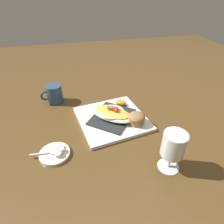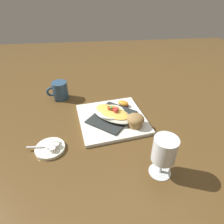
% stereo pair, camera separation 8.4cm
% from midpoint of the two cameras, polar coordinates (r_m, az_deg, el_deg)
% --- Properties ---
extents(ground_plane, '(2.60, 2.60, 0.00)m').
position_cam_midpoint_polar(ground_plane, '(0.86, 2.77, -2.52)').
color(ground_plane, brown).
extents(square_plate, '(0.33, 0.33, 0.01)m').
position_cam_midpoint_polar(square_plate, '(0.86, 2.79, -2.13)').
color(square_plate, white).
rests_on(square_plate, ground_plane).
extents(folded_napkin, '(0.25, 0.24, 0.01)m').
position_cam_midpoint_polar(folded_napkin, '(0.85, 2.81, -1.55)').
color(folded_napkin, '#272C2C').
rests_on(folded_napkin, square_plate).
extents(gratin_dish, '(0.21, 0.22, 0.05)m').
position_cam_midpoint_polar(gratin_dish, '(0.84, 2.86, -0.39)').
color(gratin_dish, silver).
rests_on(gratin_dish, folded_napkin).
extents(muffin, '(0.07, 0.07, 0.05)m').
position_cam_midpoint_polar(muffin, '(0.81, 9.97, -2.53)').
color(muffin, olive).
rests_on(muffin, square_plate).
extents(orange_garnish, '(0.06, 0.06, 0.02)m').
position_cam_midpoint_polar(orange_garnish, '(0.93, 6.02, 2.38)').
color(orange_garnish, '#541B67').
rests_on(orange_garnish, square_plate).
extents(coffee_mug, '(0.08, 0.11, 0.09)m').
position_cam_midpoint_polar(coffee_mug, '(1.03, -13.01, 5.94)').
color(coffee_mug, '#2E4D6D').
rests_on(coffee_mug, ground_plane).
extents(stemmed_glass, '(0.07, 0.07, 0.15)m').
position_cam_midpoint_polar(stemmed_glass, '(0.62, 19.15, -11.30)').
color(stemmed_glass, white).
rests_on(stemmed_glass, ground_plane).
extents(creamer_saucer, '(0.11, 0.11, 0.01)m').
position_cam_midpoint_polar(creamer_saucer, '(0.75, -14.96, -10.58)').
color(creamer_saucer, white).
rests_on(creamer_saucer, ground_plane).
extents(spoon, '(0.03, 0.10, 0.01)m').
position_cam_midpoint_polar(spoon, '(0.74, -15.61, -10.02)').
color(spoon, silver).
rests_on(spoon, creamer_saucer).
extents(creamer_cup_0, '(0.02, 0.02, 0.02)m').
position_cam_midpoint_polar(creamer_cup_0, '(0.72, -14.15, -10.92)').
color(creamer_cup_0, white).
rests_on(creamer_cup_0, creamer_saucer).
extents(creamer_cup_1, '(0.02, 0.02, 0.02)m').
position_cam_midpoint_polar(creamer_cup_1, '(0.73, -13.20, -9.83)').
color(creamer_cup_1, white).
rests_on(creamer_cup_1, creamer_saucer).
extents(creamer_cup_2, '(0.02, 0.02, 0.02)m').
position_cam_midpoint_polar(creamer_cup_2, '(0.75, -13.71, -8.78)').
color(creamer_cup_2, white).
rests_on(creamer_cup_2, creamer_saucer).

